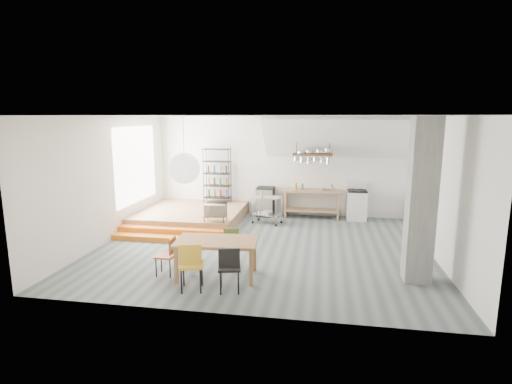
% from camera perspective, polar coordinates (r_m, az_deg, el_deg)
% --- Properties ---
extents(floor, '(8.00, 8.00, 0.00)m').
position_cam_1_polar(floor, '(10.01, 0.92, -7.83)').
color(floor, '#4F585B').
rests_on(floor, ground).
extents(wall_back, '(8.00, 0.04, 3.20)m').
position_cam_1_polar(wall_back, '(13.06, 3.28, 3.71)').
color(wall_back, silver).
rests_on(wall_back, ground).
extents(wall_left, '(0.04, 7.00, 3.20)m').
position_cam_1_polar(wall_left, '(10.96, -20.22, 1.74)').
color(wall_left, silver).
rests_on(wall_left, ground).
extents(wall_right, '(0.04, 7.00, 3.20)m').
position_cam_1_polar(wall_right, '(9.85, 24.60, 0.49)').
color(wall_right, silver).
rests_on(wall_right, ground).
extents(ceiling, '(8.00, 7.00, 0.02)m').
position_cam_1_polar(ceiling, '(9.49, 0.98, 10.81)').
color(ceiling, white).
rests_on(ceiling, wall_back).
extents(slope_ceiling, '(4.40, 1.44, 1.32)m').
position_cam_1_polar(slope_ceiling, '(12.30, 11.44, 7.54)').
color(slope_ceiling, white).
rests_on(slope_ceiling, wall_back).
extents(window_pane, '(0.02, 2.50, 2.20)m').
position_cam_1_polar(window_pane, '(12.23, -16.73, 3.76)').
color(window_pane, white).
rests_on(window_pane, wall_left).
extents(platform, '(3.00, 3.00, 0.40)m').
position_cam_1_polar(platform, '(12.41, -9.15, -3.35)').
color(platform, '#996D4C').
rests_on(platform, ground).
extents(step_lower, '(3.00, 0.35, 0.13)m').
position_cam_1_polar(step_lower, '(10.68, -12.50, -6.51)').
color(step_lower, orange).
rests_on(step_lower, ground).
extents(step_upper, '(3.00, 0.35, 0.27)m').
position_cam_1_polar(step_upper, '(10.97, -11.83, -5.66)').
color(step_upper, orange).
rests_on(step_upper, ground).
extents(concrete_column, '(0.50, 0.50, 3.20)m').
position_cam_1_polar(concrete_column, '(8.25, 22.53, -1.16)').
color(concrete_column, slate).
rests_on(concrete_column, ground).
extents(kitchen_counter, '(1.80, 0.60, 0.91)m').
position_cam_1_polar(kitchen_counter, '(12.79, 7.96, -0.94)').
color(kitchen_counter, '#996D4C').
rests_on(kitchen_counter, ground).
extents(stove, '(0.60, 0.60, 1.18)m').
position_cam_1_polar(stove, '(12.87, 14.19, -1.76)').
color(stove, white).
rests_on(stove, ground).
extents(pot_rack, '(1.20, 0.50, 1.43)m').
position_cam_1_polar(pot_rack, '(12.37, 8.22, 4.99)').
color(pot_rack, '#3E2619').
rests_on(pot_rack, ceiling).
extents(wire_shelving, '(0.88, 0.38, 1.80)m').
position_cam_1_polar(wire_shelving, '(13.17, -5.56, 2.55)').
color(wire_shelving, black).
rests_on(wire_shelving, platform).
extents(microwave_shelf, '(0.60, 0.40, 0.16)m').
position_cam_1_polar(microwave_shelf, '(10.84, -5.81, -3.42)').
color(microwave_shelf, '#996D4C').
rests_on(microwave_shelf, platform).
extents(paper_lantern, '(0.60, 0.60, 0.60)m').
position_cam_1_polar(paper_lantern, '(7.85, -10.18, 3.36)').
color(paper_lantern, white).
rests_on(paper_lantern, ceiling).
extents(dining_table, '(1.69, 1.04, 0.77)m').
position_cam_1_polar(dining_table, '(8.05, -5.65, -7.41)').
color(dining_table, olive).
rests_on(dining_table, ground).
extents(chair_mustard, '(0.52, 0.52, 0.94)m').
position_cam_1_polar(chair_mustard, '(7.48, -9.28, -9.91)').
color(chair_mustard, gold).
rests_on(chair_mustard, ground).
extents(chair_black, '(0.49, 0.49, 0.89)m').
position_cam_1_polar(chair_black, '(7.36, -3.83, -10.41)').
color(chair_black, black).
rests_on(chair_black, ground).
extents(chair_olive, '(0.43, 0.43, 0.79)m').
position_cam_1_polar(chair_olive, '(8.76, -3.53, -7.33)').
color(chair_olive, '#5B6932').
rests_on(chair_olive, ground).
extents(chair_red, '(0.38, 0.38, 0.79)m').
position_cam_1_polar(chair_red, '(8.34, -12.44, -8.49)').
color(chair_red, '#AB4A18').
rests_on(chair_red, ground).
extents(rolling_cart, '(0.93, 0.69, 0.83)m').
position_cam_1_polar(rolling_cart, '(12.02, 1.60, -2.02)').
color(rolling_cart, silver).
rests_on(rolling_cart, ground).
extents(mini_fridge, '(0.55, 0.55, 0.94)m').
position_cam_1_polar(mini_fridge, '(13.00, 1.36, -1.36)').
color(mini_fridge, black).
rests_on(mini_fridge, ground).
extents(microwave, '(0.59, 0.42, 0.32)m').
position_cam_1_polar(microwave, '(10.80, -5.82, -2.51)').
color(microwave, beige).
rests_on(microwave, microwave_shelf).
extents(bowl, '(0.24, 0.24, 0.05)m').
position_cam_1_polar(bowl, '(12.68, 9.76, 0.33)').
color(bowl, silver).
rests_on(bowl, kitchen_counter).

